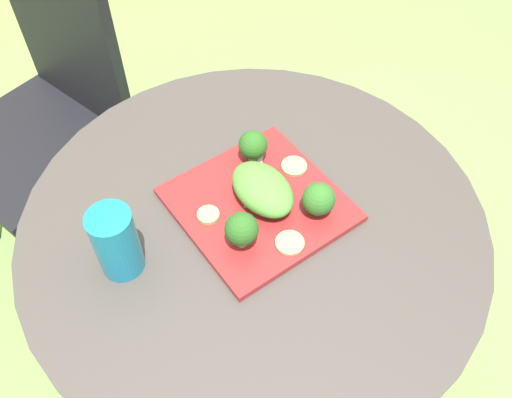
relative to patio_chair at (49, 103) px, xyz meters
name	(u,v)px	position (x,y,z in m)	size (l,w,h in m)	color
ground_plane	(254,371)	(0.13, -0.79, -0.53)	(12.00, 12.00, 0.00)	#70994C
patio_table	(254,294)	(0.13, -0.79, -0.06)	(0.85, 0.85, 0.75)	#423D38
patio_chair	(49,103)	(0.00, 0.00, 0.00)	(0.54, 0.54, 0.90)	black
salad_plate	(259,204)	(0.16, -0.77, 0.23)	(0.28, 0.28, 0.01)	maroon
drinking_glass	(117,245)	(-0.10, -0.74, 0.29)	(0.07, 0.07, 0.14)	teal
fork	(256,182)	(0.18, -0.73, 0.24)	(0.12, 0.12, 0.00)	silver
lettuce_mound	(263,189)	(0.17, -0.77, 0.27)	(0.09, 0.14, 0.06)	#519338
broccoli_floret_0	(319,199)	(0.23, -0.85, 0.28)	(0.06, 0.06, 0.07)	#99B770
broccoli_floret_1	(242,229)	(0.08, -0.83, 0.28)	(0.06, 0.06, 0.07)	#99B770
broccoli_floret_2	(253,145)	(0.21, -0.68, 0.28)	(0.06, 0.06, 0.07)	#99B770
cucumber_slice_0	(208,215)	(0.06, -0.74, 0.24)	(0.04, 0.04, 0.01)	#8EB766
cucumber_slice_1	(294,166)	(0.26, -0.74, 0.24)	(0.05, 0.05, 0.01)	#8EB766
cucumber_slice_2	(290,243)	(0.15, -0.88, 0.24)	(0.05, 0.05, 0.01)	#8EB766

